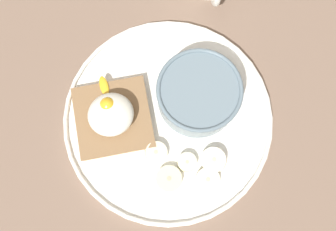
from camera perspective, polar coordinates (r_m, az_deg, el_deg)
The scene contains 10 objects.
ground_plane at distance 55.16cm, azimuth 0.00°, elevation -0.87°, with size 120.00×120.00×2.00cm, color #796251.
plate at distance 53.40cm, azimuth 0.00°, elevation -0.50°, with size 29.89×29.89×1.60cm.
oatmeal_bowl at distance 51.46cm, azimuth 4.65°, elevation 3.23°, with size 11.54×11.54×5.32cm.
toast_slice at distance 52.89cm, azimuth -8.33°, elevation -0.38°, with size 12.26×12.26×1.56cm.
poached_egg at distance 50.61cm, azimuth -8.75°, elevation 0.31°, with size 6.24×9.11×3.63cm.
banana_slice_front at distance 51.73cm, azimuth -1.85°, elevation -5.63°, with size 4.41×4.44×1.76cm.
banana_slice_left at distance 51.80cm, azimuth 3.30°, elevation -6.96°, with size 3.79×3.79×1.27cm.
banana_slice_back at distance 51.92cm, azimuth 6.07°, elevation -9.67°, with size 4.29×4.33×1.21cm.
banana_slice_right at distance 51.61cm, azimuth 0.16°, elevation -9.58°, with size 4.72×4.70×1.16cm.
banana_slice_inner at distance 51.91cm, azimuth 6.98°, elevation -6.73°, with size 4.42×4.29×1.92cm.
Camera 1 is at (4.14, 9.92, 55.10)cm, focal length 40.00 mm.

